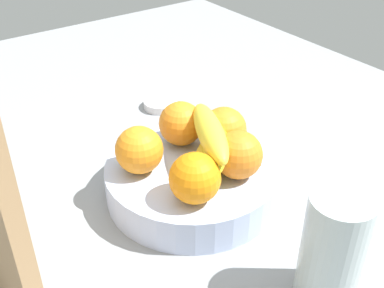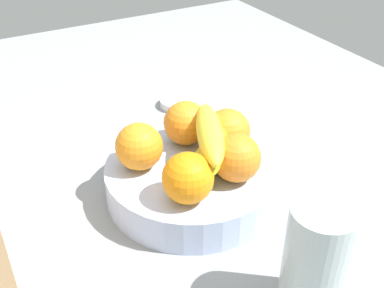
% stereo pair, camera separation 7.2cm
% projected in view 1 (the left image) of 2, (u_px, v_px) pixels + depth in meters
% --- Properties ---
extents(ground_plane, '(1.80, 1.40, 0.03)m').
position_uv_depth(ground_plane, '(184.00, 209.00, 0.78)').
color(ground_plane, gray).
extents(fruit_bowl, '(0.28, 0.28, 0.06)m').
position_uv_depth(fruit_bowl, '(192.00, 180.00, 0.78)').
color(fruit_bowl, '#AFBFE5').
rests_on(fruit_bowl, ground_plane).
extents(orange_front_left, '(0.07, 0.07, 0.07)m').
position_uv_depth(orange_front_left, '(139.00, 150.00, 0.73)').
color(orange_front_left, orange).
rests_on(orange_front_left, fruit_bowl).
extents(orange_front_right, '(0.07, 0.07, 0.07)m').
position_uv_depth(orange_front_right, '(195.00, 178.00, 0.67)').
color(orange_front_right, orange).
rests_on(orange_front_right, fruit_bowl).
extents(orange_center, '(0.07, 0.07, 0.07)m').
position_uv_depth(orange_center, '(238.00, 155.00, 0.72)').
color(orange_center, orange).
rests_on(orange_center, fruit_bowl).
extents(orange_back_left, '(0.07, 0.07, 0.07)m').
position_uv_depth(orange_back_left, '(224.00, 129.00, 0.78)').
color(orange_back_left, orange).
rests_on(orange_back_left, fruit_bowl).
extents(orange_back_right, '(0.07, 0.07, 0.07)m').
position_uv_depth(orange_back_right, '(181.00, 124.00, 0.80)').
color(orange_back_right, orange).
rests_on(orange_back_right, fruit_bowl).
extents(banana_bunch, '(0.17, 0.16, 0.08)m').
position_uv_depth(banana_bunch, '(212.00, 142.00, 0.74)').
color(banana_bunch, gold).
rests_on(banana_bunch, fruit_bowl).
extents(thermos_tumbler, '(0.08, 0.08, 0.16)m').
position_uv_depth(thermos_tumbler, '(333.00, 249.00, 0.58)').
color(thermos_tumbler, '#AFBFBF').
rests_on(thermos_tumbler, ground_plane).
extents(jar_lid, '(0.07, 0.07, 0.02)m').
position_uv_depth(jar_lid, '(161.00, 104.00, 1.04)').
color(jar_lid, silver).
rests_on(jar_lid, ground_plane).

